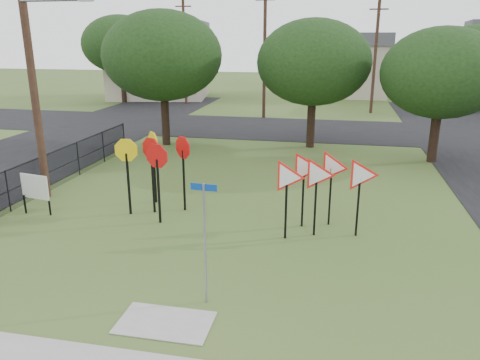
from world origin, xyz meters
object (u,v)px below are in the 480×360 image
at_px(street_name_sign, 205,236).
at_px(yield_sign_cluster, 320,176).
at_px(stop_sign_cluster, 155,157).
at_px(info_board, 35,188).

xyz_separation_m(street_name_sign, yield_sign_cluster, (2.30, 4.62, 0.18)).
distance_m(stop_sign_cluster, yield_sign_cluster, 5.57).
bearing_deg(stop_sign_cluster, info_board, -165.15).
relative_size(stop_sign_cluster, info_board, 1.88).
relative_size(street_name_sign, stop_sign_cluster, 1.08).
bearing_deg(yield_sign_cluster, street_name_sign, -116.47).
bearing_deg(stop_sign_cluster, yield_sign_cluster, -6.48).
distance_m(yield_sign_cluster, info_board, 9.51).
distance_m(street_name_sign, stop_sign_cluster, 6.17).
relative_size(street_name_sign, yield_sign_cluster, 0.90).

